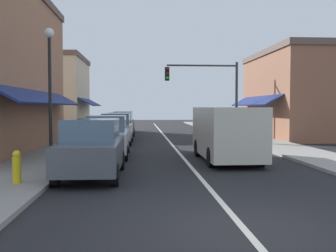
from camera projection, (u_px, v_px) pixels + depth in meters
The scene contains 15 objects.
ground_plane at pixel (168, 140), 24.61m from camera, with size 80.00×80.00×0.00m, color black.
sidewalk_left at pixel (82, 140), 24.20m from camera, with size 2.60×56.00×0.12m, color gray.
sidewalk_right at pixel (252, 139), 25.00m from camera, with size 2.60×56.00×0.12m, color gray.
lane_center_stripe at pixel (168, 140), 24.61m from camera, with size 0.14×52.00×0.01m, color silver.
storefront_right_block at pixel (293, 94), 27.10m from camera, with size 5.73×10.20×6.12m.
storefront_far_left at pixel (53, 94), 33.72m from camera, with size 6.69×8.20×6.60m.
parked_car_nearest_left at pixel (92, 148), 11.53m from camera, with size 1.82×4.12×1.77m.
parked_car_second_left at pixel (108, 136), 16.29m from camera, with size 1.80×4.11×1.77m.
parked_car_third_left at pixel (117, 129), 22.04m from camera, with size 1.83×4.12×1.77m.
parked_car_far_left at pixel (121, 125), 26.25m from camera, with size 1.87×4.14×1.77m.
parked_car_distant_left at pixel (124, 122), 32.37m from camera, with size 1.83×4.13×1.77m.
van_in_lane at pixel (226, 132), 15.07m from camera, with size 2.02×5.19×2.12m.
traffic_signal_mast_arm at pixel (211, 86), 26.00m from camera, with size 5.03×0.50×5.21m.
street_lamp_left_near at pixel (50, 74), 14.19m from camera, with size 0.36×0.36×5.05m.
fire_hydrant at pixel (17, 167), 10.04m from camera, with size 0.22×0.22×0.87m.
Camera 1 is at (-1.80, -6.47, 2.12)m, focal length 40.91 mm.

